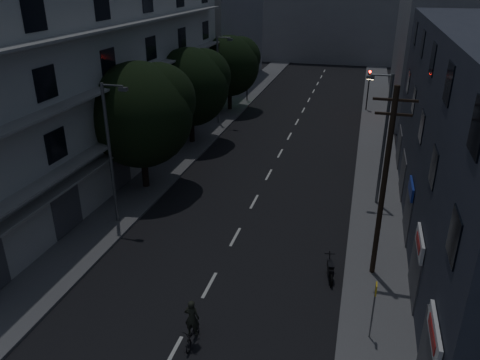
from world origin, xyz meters
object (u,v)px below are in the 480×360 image
at_px(bus_stop_sign, 374,301).
at_px(utility_pole, 384,182).
at_px(cyclist, 193,329).
at_px(motorcycle, 330,270).

bearing_deg(bus_stop_sign, utility_pole, 89.22).
bearing_deg(utility_pole, cyclist, -135.83).
xyz_separation_m(utility_pole, motorcycle, (-1.94, -0.85, -4.42)).
relative_size(utility_pole, cyclist, 4.47).
relative_size(utility_pole, bus_stop_sign, 3.56).
bearing_deg(utility_pole, motorcycle, -156.42).
distance_m(bus_stop_sign, cyclist, 7.06).
bearing_deg(motorcycle, cyclist, -140.49).
bearing_deg(bus_stop_sign, motorcycle, 116.59).
height_order(motorcycle, cyclist, cyclist).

